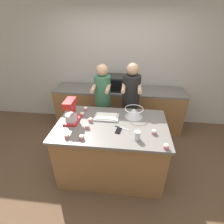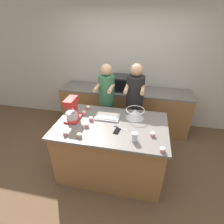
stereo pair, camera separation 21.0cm
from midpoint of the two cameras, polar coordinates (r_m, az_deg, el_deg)
ground_plane at (r=3.20m, az=1.78°, el=-18.10°), size 16.00×16.00×0.00m
back_wall at (r=4.00m, az=6.72°, el=14.76°), size 10.00×0.06×2.70m
island_counter at (r=2.87m, az=1.92°, el=-11.81°), size 1.64×1.04×0.93m
back_counter at (r=4.00m, az=5.45°, el=1.10°), size 2.80×0.60×0.92m
person_left at (r=3.31m, az=0.08°, el=2.72°), size 0.31×0.48×1.62m
person_right at (r=3.25m, az=9.08°, el=2.04°), size 0.33×0.50×1.65m
stand_mixer at (r=2.66m, az=-10.64°, el=0.52°), size 0.20×0.30×0.36m
mixing_bowl at (r=2.74m, az=9.72°, el=-0.49°), size 0.29×0.29×0.14m
baking_tray at (r=2.73m, az=0.68°, el=-1.56°), size 0.37×0.24×0.04m
microwave_oven at (r=3.75m, az=5.10°, el=9.38°), size 0.49×0.40×0.30m
cell_phone at (r=2.44m, az=4.10°, el=-6.22°), size 0.09×0.15×0.01m
drinking_glass at (r=2.27m, az=10.02°, el=-8.07°), size 0.08×0.08×0.12m
knife at (r=2.51m, az=4.99°, el=-5.30°), size 0.21×0.09×0.01m
cupcake_0 at (r=2.21m, az=18.93°, el=-11.65°), size 0.07×0.07×0.07m
cupcake_1 at (r=2.33m, az=-8.06°, el=-7.57°), size 0.07×0.07×0.07m
cupcake_2 at (r=2.98m, az=-5.82°, el=1.43°), size 0.07×0.07×0.07m
cupcake_3 at (r=2.94m, az=-10.16°, el=0.66°), size 0.07×0.07×0.07m
cupcake_4 at (r=2.66m, az=-4.65°, el=-2.24°), size 0.07×0.07×0.07m
cupcake_5 at (r=2.40m, az=-12.64°, el=-6.85°), size 0.07×0.07×0.07m
cupcake_6 at (r=2.42m, az=15.62°, el=-7.05°), size 0.07×0.07×0.07m
cupcake_7 at (r=2.52m, az=-6.01°, el=-4.28°), size 0.07×0.07×0.07m
cupcake_8 at (r=2.83m, az=-7.10°, el=-0.25°), size 0.07×0.07×0.07m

